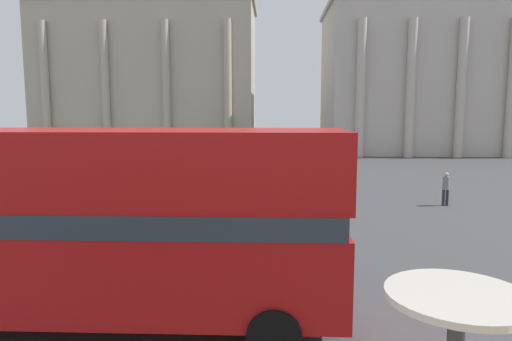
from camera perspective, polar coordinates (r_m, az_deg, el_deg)
The scene contains 9 objects.
double_decker_bus at distance 10.01m, azimuth -19.94°, elevation -5.81°, with size 10.34×2.73×4.16m.
cafe_dining_table at distance 2.21m, azimuth 23.70°, elevation -18.55°, with size 0.60×0.60×0.73m.
plaza_building_left at distance 60.82m, azimuth -13.14°, elevation 11.31°, with size 27.06×12.65×18.06m.
plaza_building_right at distance 57.69m, azimuth 21.54°, elevation 10.58°, with size 25.58×15.29×16.76m.
traffic_light_near at distance 11.43m, azimuth 2.22°, elevation -3.86°, with size 0.42×0.24×3.50m.
traffic_light_mid at distance 17.64m, azimuth -3.28°, elevation 0.71°, with size 0.42×0.24×3.83m.
traffic_light_far at distance 25.11m, azimuth 7.35°, elevation 1.76°, with size 0.42×0.24×3.24m.
pedestrian_grey at distance 24.00m, azimuth 22.65°, elevation -1.88°, with size 0.32×0.32×1.63m.
pedestrian_yellow at distance 25.72m, azimuth 2.90°, elevation -0.63°, with size 0.32×0.32×1.72m.
Camera 1 is at (-0.13, -2.20, 4.50)m, focal length 32.00 mm.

